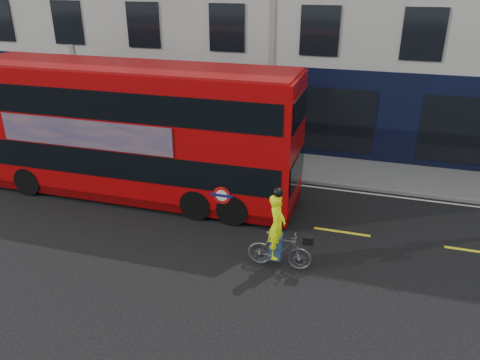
% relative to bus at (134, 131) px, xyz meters
% --- Properties ---
extents(ground, '(120.00, 120.00, 0.00)m').
position_rel_bus_xyz_m(ground, '(3.62, -2.20, -2.48)').
color(ground, black).
rests_on(ground, ground).
extents(pavement, '(60.00, 3.00, 0.12)m').
position_rel_bus_xyz_m(pavement, '(3.62, 4.30, -2.42)').
color(pavement, gray).
rests_on(pavement, ground).
extents(kerb, '(60.00, 0.12, 0.13)m').
position_rel_bus_xyz_m(kerb, '(3.62, 2.80, -2.41)').
color(kerb, gray).
rests_on(kerb, ground).
extents(road_edge_line, '(58.00, 0.10, 0.01)m').
position_rel_bus_xyz_m(road_edge_line, '(3.62, 2.50, -2.47)').
color(road_edge_line, silver).
rests_on(road_edge_line, ground).
extents(lane_dashes, '(58.00, 0.12, 0.01)m').
position_rel_bus_xyz_m(lane_dashes, '(3.62, -0.70, -2.47)').
color(lane_dashes, yellow).
rests_on(lane_dashes, ground).
extents(bus, '(12.01, 2.82, 4.83)m').
position_rel_bus_xyz_m(bus, '(0.00, 0.00, 0.00)').
color(bus, '#A90608').
rests_on(bus, ground).
extents(cyclist, '(1.86, 0.71, 2.48)m').
position_rel_bus_xyz_m(cyclist, '(6.06, -3.21, -1.64)').
color(cyclist, '#4A4C4F').
rests_on(cyclist, ground).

